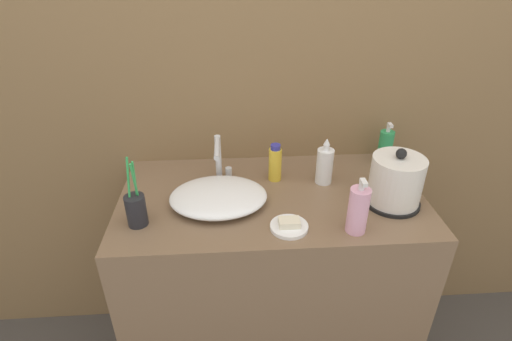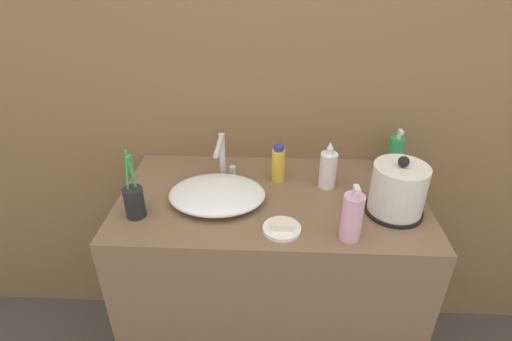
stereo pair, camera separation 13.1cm
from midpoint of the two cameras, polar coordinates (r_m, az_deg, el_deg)
The scene contains 11 objects.
wall_back at distance 1.47m, azimuth -1.31°, elevation 17.58°, with size 6.00×0.04×2.60m.
vanity_counter at distance 1.64m, azimuth -0.42°, elevation -16.19°, with size 1.04×0.56×0.86m.
sink_basin at distance 1.32m, azimuth -8.23°, elevation -3.80°, with size 0.32×0.26×0.06m.
faucet at distance 1.41m, azimuth -7.90°, elevation 1.87°, with size 0.06×0.16×0.17m.
electric_kettle at distance 1.34m, azimuth 16.69°, elevation -1.78°, with size 0.18×0.18×0.20m.
toothbrush_cup at distance 1.28m, azimuth -19.63°, elevation -5.30°, with size 0.06×0.06×0.22m.
lotion_bottle at distance 1.59m, azimuth 15.76°, elevation 3.16°, with size 0.05×0.05×0.17m.
shampoo_bottle at distance 1.42m, azimuth 7.18°, elevation 0.68°, with size 0.06×0.06×0.17m.
mouthwash_bottle at distance 1.42m, azimuth 0.12°, elevation 0.98°, with size 0.05×0.05×0.14m.
hand_cream_bottle at distance 1.19m, azimuth 11.34°, elevation -5.66°, with size 0.06×0.06×0.18m.
soap_dish at distance 1.21m, azimuth 1.65°, elevation -7.99°, with size 0.12×0.12×0.03m.
Camera 1 is at (-0.13, -0.86, 1.62)m, focal length 28.00 mm.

